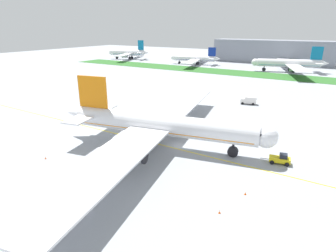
% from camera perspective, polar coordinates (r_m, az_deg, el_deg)
% --- Properties ---
extents(ground_plane, '(600.00, 600.00, 0.00)m').
position_cam_1_polar(ground_plane, '(70.43, 2.08, -4.06)').
color(ground_plane, '#9399A0').
rests_on(ground_plane, ground).
extents(apron_taxi_line, '(280.00, 0.36, 0.01)m').
position_cam_1_polar(apron_taxi_line, '(69.15, 1.42, -4.51)').
color(apron_taxi_line, yellow).
rests_on(apron_taxi_line, ground).
extents(grass_median_strip, '(320.00, 24.00, 0.10)m').
position_cam_1_polar(grass_median_strip, '(183.19, 21.64, 9.26)').
color(grass_median_strip, '#2D6628').
rests_on(grass_median_strip, ground).
extents(airliner_foreground, '(53.35, 86.54, 16.33)m').
position_cam_1_polar(airliner_foreground, '(68.53, -1.84, 0.25)').
color(airliner_foreground, white).
rests_on(airliner_foreground, ground).
extents(pushback_tug, '(6.22, 3.18, 2.28)m').
position_cam_1_polar(pushback_tug, '(66.03, 21.70, -6.19)').
color(pushback_tug, yellow).
rests_on(pushback_tug, ground).
extents(ground_crew_wingwalker_port, '(0.42, 0.47, 1.56)m').
position_cam_1_polar(ground_crew_wingwalker_port, '(56.30, -17.68, -10.35)').
color(ground_crew_wingwalker_port, black).
rests_on(ground_crew_wingwalker_port, ground).
extents(traffic_cone_near_nose, '(0.36, 0.36, 0.58)m').
position_cam_1_polar(traffic_cone_near_nose, '(69.35, -23.46, -5.89)').
color(traffic_cone_near_nose, '#F2590C').
rests_on(traffic_cone_near_nose, ground).
extents(traffic_cone_port_wing, '(0.36, 0.36, 0.58)m').
position_cam_1_polar(traffic_cone_port_wing, '(47.58, 10.35, -16.61)').
color(traffic_cone_port_wing, '#F2590C').
rests_on(traffic_cone_port_wing, ground).
extents(traffic_cone_starboard_wing, '(0.36, 0.36, 0.58)m').
position_cam_1_polar(traffic_cone_starboard_wing, '(52.99, 15.31, -12.93)').
color(traffic_cone_starboard_wing, '#F2590C').
rests_on(traffic_cone_starboard_wing, ground).
extents(service_truck_baggage_loader, '(6.21, 3.89, 2.88)m').
position_cam_1_polar(service_truck_baggage_loader, '(112.45, 15.95, 5.03)').
color(service_truck_baggage_loader, white).
rests_on(service_truck_baggage_loader, ground).
extents(parked_airliner_far_left, '(36.83, 56.33, 16.70)m').
position_cam_1_polar(parked_airliner_far_left, '(266.99, -7.94, 14.40)').
color(parked_airliner_far_left, white).
rests_on(parked_airliner_far_left, ground).
extents(parked_airliner_far_centre, '(38.81, 62.12, 13.20)m').
position_cam_1_polar(parked_airliner_far_centre, '(228.19, 5.51, 13.38)').
color(parked_airliner_far_centre, white).
rests_on(parked_airliner_far_centre, ground).
extents(parked_airliner_far_right, '(45.66, 73.23, 16.29)m').
position_cam_1_polar(parked_airliner_far_right, '(203.90, 23.27, 11.53)').
color(parked_airliner_far_right, white).
rests_on(parked_airliner_far_right, ground).
extents(terminal_building, '(92.35, 20.00, 18.00)m').
position_cam_1_polar(terminal_building, '(249.95, 20.20, 13.88)').
color(terminal_building, gray).
rests_on(terminal_building, ground).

